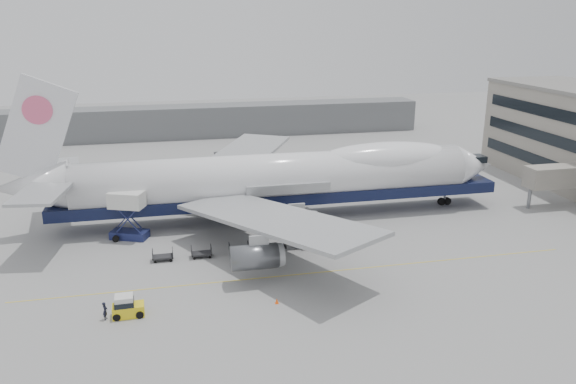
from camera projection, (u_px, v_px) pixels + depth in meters
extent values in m
plane|color=gray|center=(296.00, 252.00, 65.33)|extent=(260.00, 260.00, 0.00)
cube|color=gold|center=(309.00, 273.00, 59.74)|extent=(60.00, 0.15, 0.01)
cube|color=gray|center=(557.00, 176.00, 79.71)|extent=(9.00, 3.00, 3.00)
cylinder|color=slate|center=(529.00, 198.00, 79.78)|extent=(0.50, 0.50, 3.00)
cube|color=slate|center=(183.00, 122.00, 127.51)|extent=(110.00, 8.00, 7.00)
cylinder|color=white|center=(276.00, 177.00, 74.83)|extent=(52.00, 6.40, 6.40)
cube|color=#0E1433|center=(283.00, 195.00, 75.80)|extent=(60.00, 5.76, 1.50)
cone|color=white|center=(473.00, 165.00, 80.82)|extent=(6.00, 6.40, 6.40)
cone|color=white|center=(30.00, 187.00, 68.36)|extent=(9.00, 6.40, 6.40)
ellipsoid|color=white|center=(386.00, 158.00, 77.53)|extent=(20.67, 5.78, 4.56)
cube|color=white|center=(36.00, 131.00, 66.63)|extent=(10.52, 0.50, 13.56)
cylinder|color=#EF5D86|center=(38.00, 110.00, 65.99)|extent=(3.40, 0.30, 3.40)
cube|color=#9EA0A3|center=(274.00, 219.00, 61.08)|extent=(20.35, 26.74, 2.26)
cube|color=#9EA0A3|center=(239.00, 158.00, 87.71)|extent=(20.35, 26.74, 2.26)
cylinder|color=#595B60|center=(217.00, 165.00, 92.14)|extent=(4.80, 2.60, 2.60)
cylinder|color=#595B60|center=(263.00, 178.00, 84.99)|extent=(4.80, 2.60, 2.60)
cylinder|color=#595B60|center=(292.00, 222.00, 66.34)|extent=(4.80, 2.60, 2.60)
cylinder|color=#595B60|center=(254.00, 257.00, 56.71)|extent=(4.80, 2.60, 2.60)
cylinder|color=slate|center=(445.00, 197.00, 81.31)|extent=(0.36, 0.36, 2.50)
cylinder|color=black|center=(444.00, 201.00, 81.52)|extent=(1.10, 0.45, 1.10)
cylinder|color=slate|center=(258.00, 218.00, 72.74)|extent=(0.36, 0.36, 2.50)
cylinder|color=black|center=(258.00, 223.00, 72.94)|extent=(1.10, 0.45, 1.10)
cylinder|color=slate|center=(251.00, 203.00, 78.33)|extent=(0.36, 0.36, 2.50)
cylinder|color=black|center=(251.00, 208.00, 78.54)|extent=(1.10, 0.45, 1.10)
cube|color=navy|center=(130.00, 234.00, 69.17)|extent=(4.94, 3.66, 0.98)
cube|color=silver|center=(127.00, 200.00, 67.84)|extent=(4.67, 3.69, 1.96)
cube|color=navy|center=(128.00, 219.00, 67.57)|extent=(3.00, 1.31, 3.53)
cube|color=navy|center=(128.00, 214.00, 69.40)|extent=(3.00, 1.31, 3.53)
cube|color=slate|center=(127.00, 196.00, 69.17)|extent=(2.39, 1.79, 0.15)
cylinder|color=black|center=(116.00, 239.00, 68.04)|extent=(0.80, 0.31, 0.80)
cylinder|color=black|center=(117.00, 234.00, 69.70)|extent=(0.80, 0.31, 0.80)
cylinder|color=black|center=(143.00, 237.00, 68.70)|extent=(0.80, 0.31, 0.80)
cylinder|color=black|center=(143.00, 232.00, 70.36)|extent=(0.80, 0.31, 0.80)
cube|color=yellow|center=(128.00, 310.00, 51.09)|extent=(2.85, 1.59, 1.10)
cube|color=silver|center=(124.00, 301.00, 50.72)|extent=(1.65, 1.45, 1.00)
cube|color=black|center=(124.00, 303.00, 50.78)|extent=(1.75, 1.56, 0.50)
cylinder|color=black|center=(117.00, 317.00, 50.33)|extent=(0.70, 0.30, 0.70)
cylinder|color=black|center=(118.00, 310.00, 51.55)|extent=(0.70, 0.30, 0.70)
cylinder|color=black|center=(140.00, 315.00, 50.75)|extent=(0.70, 0.30, 0.70)
cylinder|color=black|center=(140.00, 308.00, 51.96)|extent=(0.70, 0.30, 0.70)
imported|color=black|center=(105.00, 311.00, 50.40)|extent=(0.49, 0.67, 1.70)
cone|color=#FF540D|center=(277.00, 301.00, 53.38)|extent=(0.34, 0.34, 0.53)
cube|color=#FF540D|center=(277.00, 303.00, 53.46)|extent=(0.36, 0.36, 0.03)
cube|color=#2D2D30|center=(163.00, 257.00, 62.81)|extent=(2.30, 1.35, 0.18)
cube|color=#2D2D30|center=(153.00, 254.00, 62.47)|extent=(0.08, 1.35, 0.90)
cube|color=#2D2D30|center=(173.00, 253.00, 62.92)|extent=(0.08, 1.35, 0.90)
cylinder|color=black|center=(155.00, 262.00, 62.21)|extent=(0.30, 0.12, 0.30)
cylinder|color=black|center=(155.00, 258.00, 63.24)|extent=(0.30, 0.12, 0.30)
cylinder|color=black|center=(171.00, 260.00, 62.57)|extent=(0.30, 0.12, 0.30)
cylinder|color=black|center=(171.00, 257.00, 63.59)|extent=(0.30, 0.12, 0.30)
cube|color=#2D2D30|center=(202.00, 253.00, 63.70)|extent=(2.30, 1.35, 0.18)
cube|color=#2D2D30|center=(192.00, 251.00, 63.36)|extent=(0.08, 1.35, 0.90)
cube|color=#2D2D30|center=(211.00, 249.00, 63.81)|extent=(0.08, 1.35, 0.90)
cylinder|color=black|center=(194.00, 258.00, 63.10)|extent=(0.30, 0.12, 0.30)
cylinder|color=black|center=(194.00, 255.00, 64.13)|extent=(0.30, 0.12, 0.30)
cylinder|color=black|center=(210.00, 257.00, 63.45)|extent=(0.30, 0.12, 0.30)
cylinder|color=black|center=(209.00, 253.00, 64.48)|extent=(0.30, 0.12, 0.30)
cube|color=#2D2D30|center=(239.00, 250.00, 64.59)|extent=(2.30, 1.35, 0.18)
cube|color=#2D2D30|center=(230.00, 248.00, 64.25)|extent=(0.08, 1.35, 0.90)
cube|color=#2D2D30|center=(249.00, 246.00, 64.70)|extent=(0.08, 1.35, 0.90)
cylinder|color=black|center=(233.00, 255.00, 63.99)|extent=(0.30, 0.12, 0.30)
cylinder|color=black|center=(231.00, 251.00, 65.02)|extent=(0.30, 0.12, 0.30)
cylinder|color=black|center=(247.00, 254.00, 64.34)|extent=(0.30, 0.12, 0.30)
cylinder|color=black|center=(246.00, 250.00, 65.37)|extent=(0.30, 0.12, 0.30)
cube|color=#2D2D30|center=(276.00, 247.00, 65.48)|extent=(2.30, 1.35, 0.18)
cube|color=#2D2D30|center=(267.00, 245.00, 65.13)|extent=(0.08, 1.35, 0.90)
cube|color=#2D2D30|center=(285.00, 243.00, 65.59)|extent=(0.08, 1.35, 0.90)
cylinder|color=black|center=(270.00, 252.00, 64.88)|extent=(0.30, 0.12, 0.30)
cylinder|color=black|center=(268.00, 248.00, 65.91)|extent=(0.30, 0.12, 0.30)
cylinder|color=black|center=(284.00, 251.00, 65.23)|extent=(0.30, 0.12, 0.30)
cylinder|color=black|center=(282.00, 247.00, 66.26)|extent=(0.30, 0.12, 0.30)
cube|color=#2D2D30|center=(312.00, 244.00, 66.37)|extent=(2.30, 1.35, 0.18)
cube|color=#2D2D30|center=(303.00, 242.00, 66.02)|extent=(0.08, 1.35, 0.90)
cube|color=#2D2D30|center=(321.00, 240.00, 66.48)|extent=(0.08, 1.35, 0.90)
cylinder|color=black|center=(306.00, 249.00, 65.77)|extent=(0.30, 0.12, 0.30)
cylinder|color=black|center=(303.00, 245.00, 66.79)|extent=(0.30, 0.12, 0.30)
cylinder|color=black|center=(320.00, 247.00, 66.12)|extent=(0.30, 0.12, 0.30)
cylinder|color=black|center=(317.00, 244.00, 67.15)|extent=(0.30, 0.12, 0.30)
cube|color=#2D2D30|center=(346.00, 241.00, 67.26)|extent=(2.30, 1.35, 0.18)
cube|color=#2D2D30|center=(338.00, 239.00, 66.91)|extent=(0.08, 1.35, 0.90)
cube|color=#2D2D30|center=(355.00, 237.00, 67.37)|extent=(0.08, 1.35, 0.90)
cylinder|color=black|center=(341.00, 246.00, 66.66)|extent=(0.30, 0.12, 0.30)
cylinder|color=black|center=(338.00, 242.00, 67.68)|extent=(0.30, 0.12, 0.30)
cylinder|color=black|center=(354.00, 244.00, 67.01)|extent=(0.30, 0.12, 0.30)
cylinder|color=black|center=(351.00, 241.00, 68.03)|extent=(0.30, 0.12, 0.30)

